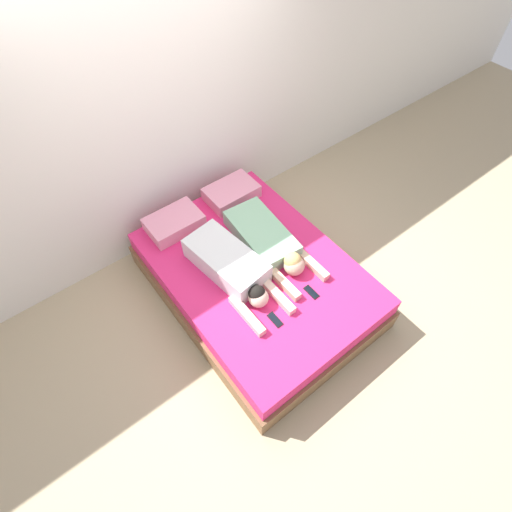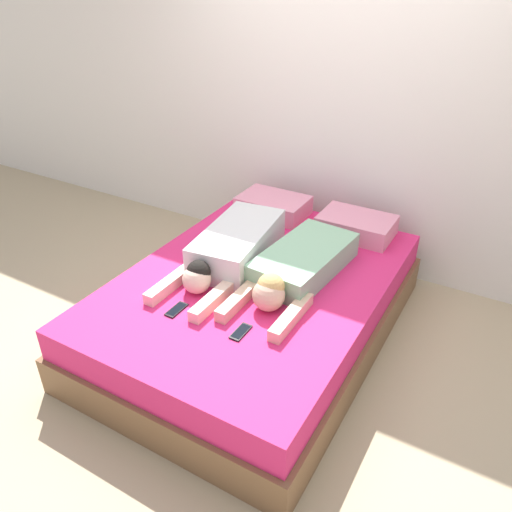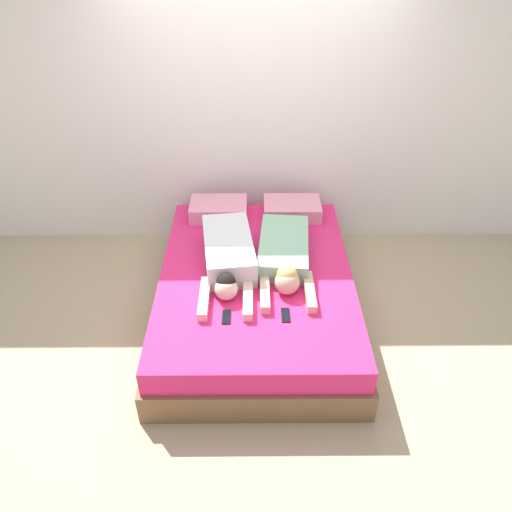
% 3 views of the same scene
% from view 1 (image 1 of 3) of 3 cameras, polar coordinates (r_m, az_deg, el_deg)
% --- Properties ---
extents(ground_plane, '(12.00, 12.00, 0.00)m').
position_cam_1_polar(ground_plane, '(4.00, 0.00, -5.19)').
color(ground_plane, tan).
extents(wall_back, '(12.00, 0.06, 2.60)m').
position_cam_1_polar(wall_back, '(3.81, -12.09, 18.41)').
color(wall_back, white).
rests_on(wall_back, ground_plane).
extents(bed, '(1.57, 2.18, 0.45)m').
position_cam_1_polar(bed, '(3.81, 0.00, -3.44)').
color(bed, brown).
rests_on(bed, ground_plane).
extents(pillow_head_left, '(0.52, 0.35, 0.14)m').
position_cam_1_polar(pillow_head_left, '(3.95, -11.60, 4.68)').
color(pillow_head_left, pink).
rests_on(pillow_head_left, bed).
extents(pillow_head_right, '(0.52, 0.35, 0.14)m').
position_cam_1_polar(pillow_head_right, '(4.16, -3.54, 9.03)').
color(pillow_head_right, pink).
rests_on(pillow_head_right, bed).
extents(person_left, '(0.47, 1.13, 0.22)m').
position_cam_1_polar(person_left, '(3.50, -3.53, -1.52)').
color(person_left, silver).
rests_on(person_left, bed).
extents(person_right, '(0.46, 1.12, 0.22)m').
position_cam_1_polar(person_right, '(3.70, 1.83, 2.11)').
color(person_right, '#8CBF99').
rests_on(person_right, bed).
extents(cell_phone_left, '(0.06, 0.15, 0.01)m').
position_cam_1_polar(cell_phone_left, '(3.33, 2.73, -9.08)').
color(cell_phone_left, black).
rests_on(cell_phone_left, bed).
extents(cell_phone_right, '(0.06, 0.15, 0.01)m').
position_cam_1_polar(cell_phone_right, '(3.50, 7.91, -5.12)').
color(cell_phone_right, black).
rests_on(cell_phone_right, bed).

